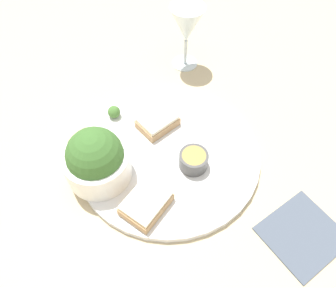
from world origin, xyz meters
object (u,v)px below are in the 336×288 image
sauce_ramekin (194,160)px  napkin (303,234)px  cheese_toast_far (158,122)px  salad_bowl (96,160)px  wine_glass (187,26)px  cheese_toast_near (146,203)px

sauce_ramekin → napkin: 0.22m
cheese_toast_far → napkin: bearing=93.3°
salad_bowl → napkin: bearing=118.1°
wine_glass → salad_bowl: bearing=18.7°
salad_bowl → cheese_toast_near: 0.11m
cheese_toast_far → wine_glass: size_ratio=0.52×
wine_glass → napkin: 0.47m
cheese_toast_near → salad_bowl: bearing=-81.7°
sauce_ramekin → cheese_toast_far: size_ratio=0.69×
salad_bowl → cheese_toast_near: bearing=98.3°
sauce_ramekin → cheese_toast_near: size_ratio=0.60×
salad_bowl → napkin: (-0.17, 0.32, -0.06)m
sauce_ramekin → wine_glass: (-0.21, -0.22, 0.07)m
salad_bowl → wine_glass: size_ratio=0.78×
cheese_toast_far → wine_glass: wine_glass is taller
wine_glass → sauce_ramekin: bearing=46.8°
salad_bowl → napkin: salad_bowl is taller
cheese_toast_near → wine_glass: wine_glass is taller
salad_bowl → cheese_toast_far: bearing=-176.4°
sauce_ramekin → wine_glass: wine_glass is taller
sauce_ramekin → cheese_toast_far: (-0.02, -0.11, -0.01)m
sauce_ramekin → wine_glass: bearing=-133.2°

